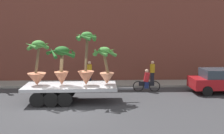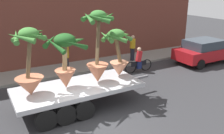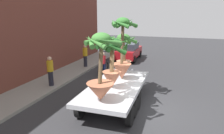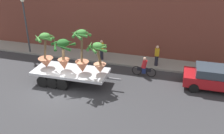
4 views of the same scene
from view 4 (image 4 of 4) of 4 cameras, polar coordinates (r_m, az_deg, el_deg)
ground_plane at (r=17.07m, az=-11.90°, el=-5.44°), size 60.00×60.00×0.00m
sidewalk at (r=21.96m, az=-4.64°, el=2.56°), size 24.00×2.20×0.15m
building_facade at (r=22.33m, az=-3.41°, el=13.23°), size 24.00×1.20×7.74m
flatbed_trailer at (r=17.70m, az=-10.24°, el=-1.33°), size 6.28×2.40×0.98m
potted_palm_rear at (r=16.61m, az=-6.96°, el=2.77°), size 1.27×1.41×3.04m
potted_palm_middle at (r=17.24m, az=-11.17°, el=3.12°), size 1.69×1.73×2.23m
potted_palm_front at (r=16.49m, az=-3.14°, el=2.17°), size 1.47×1.51×2.17m
potted_palm_extra at (r=17.92m, az=-15.12°, el=3.09°), size 1.43×1.47×2.56m
cyclist at (r=18.51m, az=7.45°, el=-0.15°), size 1.84×0.35×1.54m
parked_car at (r=17.99m, az=22.72°, el=-2.31°), size 4.23×2.03×1.58m
pedestrian_near_gate at (r=19.89m, az=10.34°, el=2.70°), size 0.36×0.36×1.71m
pedestrian_far_left at (r=20.73m, az=-2.42°, el=4.08°), size 0.36×0.36×1.71m
street_lamp at (r=22.96m, az=-19.47°, el=10.54°), size 0.36×0.36×4.83m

